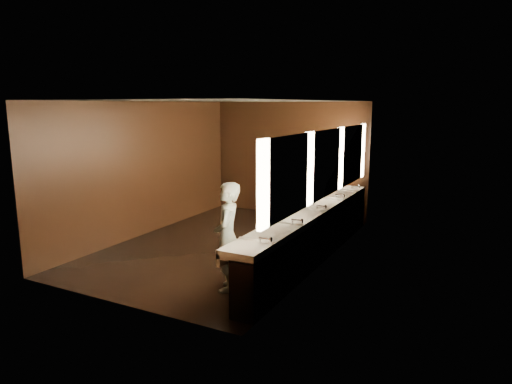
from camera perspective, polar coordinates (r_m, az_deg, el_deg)
floor at (r=9.07m, az=-3.56°, el=-6.67°), size 6.00×6.00×0.00m
ceiling at (r=8.65m, az=-3.78°, el=11.30°), size 4.00×6.00×0.02m
wall_back at (r=11.40m, az=4.15°, el=4.15°), size 4.00×0.02×2.80m
wall_front at (r=6.42m, az=-17.62°, el=-1.65°), size 4.00×0.02×2.80m
wall_left at (r=9.92m, az=-13.62°, el=2.86°), size 0.02×6.00×2.80m
wall_right at (r=7.92m, az=8.84°, el=1.05°), size 0.02×6.00×2.80m
sink_counter at (r=8.19m, az=7.27°, el=-5.08°), size 0.55×5.40×1.01m
mirror_band at (r=7.87m, az=8.77°, el=3.57°), size 0.06×5.03×1.15m
person at (r=6.77m, az=-3.59°, el=-5.59°), size 0.58×0.70×1.63m
trash_bin at (r=7.77m, az=4.09°, el=-7.72°), size 0.36×0.36×0.52m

